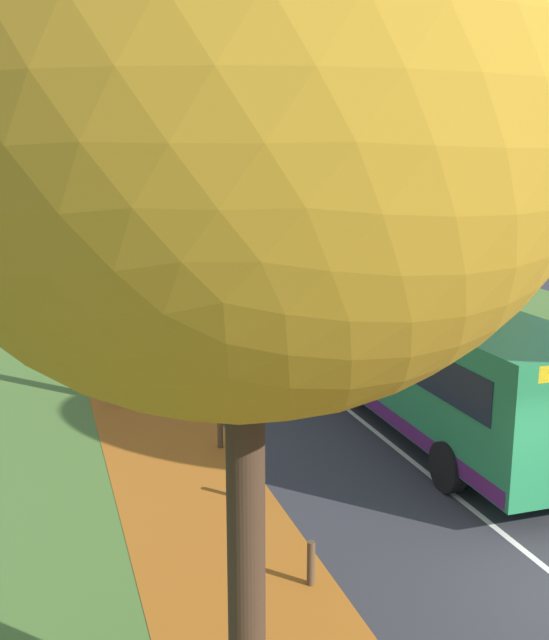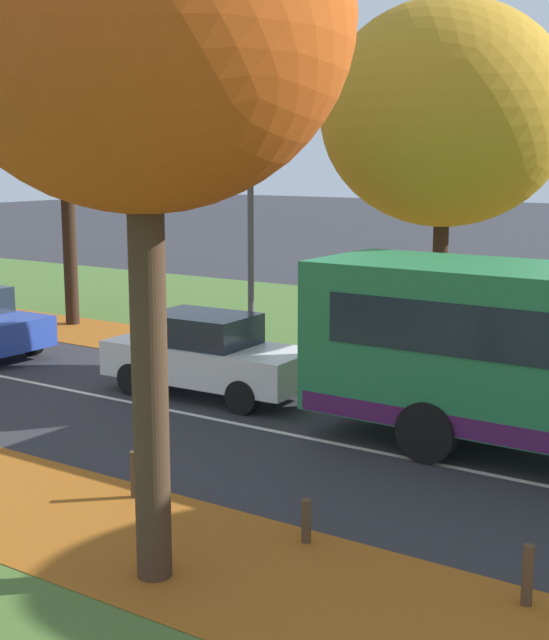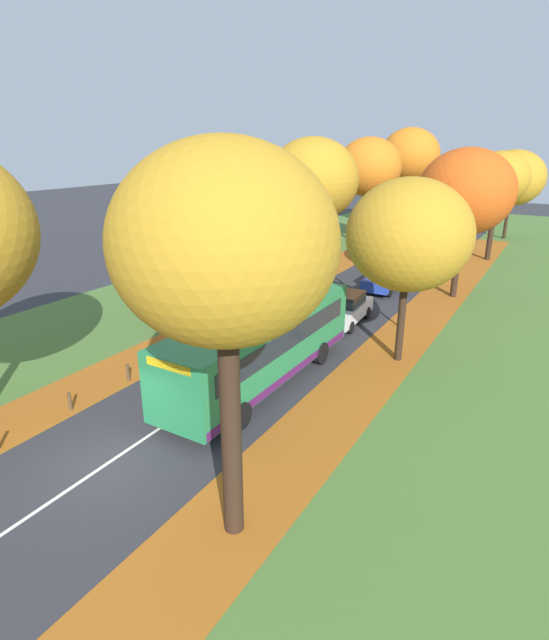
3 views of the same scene
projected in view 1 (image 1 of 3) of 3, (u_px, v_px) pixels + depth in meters
The scene contains 24 objects.
leaf_litter_left at pixel (130, 365), 22.20m from camera, with size 2.80×60.00×0.00m, color #9E5619.
grass_verge_right at pixel (438, 301), 31.92m from camera, with size 12.00×90.00×0.01m, color #476B2D.
leaf_litter_right at pixel (408, 342), 24.97m from camera, with size 2.80×60.00×0.00m, color #9E5619.
road_centre_line at pixel (229, 315), 29.16m from camera, with size 0.12×80.00×0.01m, color silver.
tree_left_nearest at pixel (242, 106), 6.57m from camera, with size 6.11×6.11×9.35m.
tree_left_near at pixel (111, 161), 17.67m from camera, with size 4.37×4.37×7.99m.
tree_left_mid at pixel (88, 141), 29.11m from camera, with size 6.20×6.20×9.43m.
tree_left_far at pixel (63, 138), 39.89m from camera, with size 5.59×5.59×9.49m.
tree_left_distant at pixel (61, 129), 49.70m from camera, with size 6.07×6.07×10.46m.
tree_right_near at pixel (468, 176), 21.93m from camera, with size 5.11×5.11×7.82m.
tree_right_mid at pixel (328, 149), 32.02m from camera, with size 5.51×5.51×8.82m.
tree_right_far at pixel (253, 149), 43.20m from camera, with size 4.54×4.54×8.45m.
tree_right_distant at pixel (209, 158), 53.34m from camera, with size 5.83×5.83×8.40m.
bollard_second at pixel (311, 564), 10.88m from camera, with size 0.12×0.12×0.69m, color #4C3823.
bollard_third at pixel (259, 484), 13.43m from camera, with size 0.12×0.12×0.73m, color #4C3823.
bollard_fourth at pixel (220, 433), 15.97m from camera, with size 0.12×0.12×0.68m, color #4C3823.
bollard_fifth at pixel (195, 396), 18.54m from camera, with size 0.12×0.12×0.56m, color #4C3823.
bollard_sixth at pixel (173, 365), 21.05m from camera, with size 0.12×0.12×0.67m, color #4C3823.
streetlamp_right at pixel (362, 226), 25.62m from camera, with size 1.89×0.28×6.00m.
bus at pixel (425, 355), 16.96m from camera, with size 2.74×10.42×2.98m.
car_white_lead at pixel (305, 319), 24.76m from camera, with size 1.90×4.26×1.62m.
car_blue_following at pixel (240, 284), 31.21m from camera, with size 1.83×4.22×1.62m.
car_grey_third_in_line at pixel (209, 262), 37.39m from camera, with size 1.88×4.25×1.62m.
car_red_fourth_in_line at pixel (184, 246), 43.82m from camera, with size 1.80×4.21×1.62m.
Camera 1 is at (-7.11, -7.65, 6.19)m, focal length 42.00 mm.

